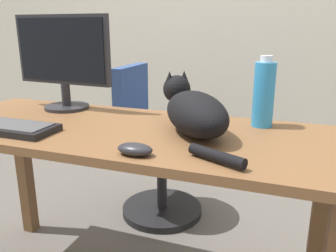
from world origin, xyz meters
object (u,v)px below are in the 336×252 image
(monitor, at_px, (63,59))
(computer_mouse, at_px, (135,149))
(office_chair, at_px, (154,154))
(keyboard, at_px, (0,126))
(cat, at_px, (194,111))
(water_bottle, at_px, (264,94))

(monitor, relative_size, computer_mouse, 4.37)
(office_chair, bearing_deg, computer_mouse, -70.76)
(office_chair, relative_size, keyboard, 2.02)
(office_chair, bearing_deg, keyboard, -107.04)
(office_chair, distance_m, monitor, 0.79)
(cat, relative_size, computer_mouse, 4.62)
(office_chair, bearing_deg, water_bottle, -36.20)
(office_chair, distance_m, cat, 0.88)
(cat, distance_m, computer_mouse, 0.30)
(monitor, bearing_deg, office_chair, 63.95)
(office_chair, distance_m, keyboard, 0.96)
(cat, height_order, computer_mouse, cat)
(keyboard, bearing_deg, office_chair, 72.96)
(monitor, height_order, computer_mouse, monitor)
(computer_mouse, relative_size, water_bottle, 0.42)
(office_chair, xyz_separation_m, keyboard, (-0.26, -0.85, 0.37))
(keyboard, distance_m, computer_mouse, 0.58)
(water_bottle, bearing_deg, computer_mouse, -125.65)
(office_chair, distance_m, water_bottle, 0.93)
(monitor, bearing_deg, keyboard, -94.04)
(monitor, relative_size, cat, 0.95)
(cat, distance_m, water_bottle, 0.28)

